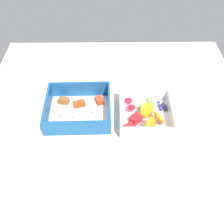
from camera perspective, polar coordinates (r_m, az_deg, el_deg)
The scene contains 3 objects.
table_surface at distance 76.29cm, azimuth 0.64°, elevation -1.75°, with size 80.00×80.00×2.00cm, color beige.
pasta_container at distance 75.58cm, azimuth -7.23°, elevation 0.28°, with size 18.34×16.35×5.79cm.
fruit_bowl at distance 74.54cm, azimuth 7.27°, elevation -0.54°, with size 14.95×15.76×5.39cm.
Camera 1 is at (-1.41, -51.03, 57.69)cm, focal length 42.33 mm.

